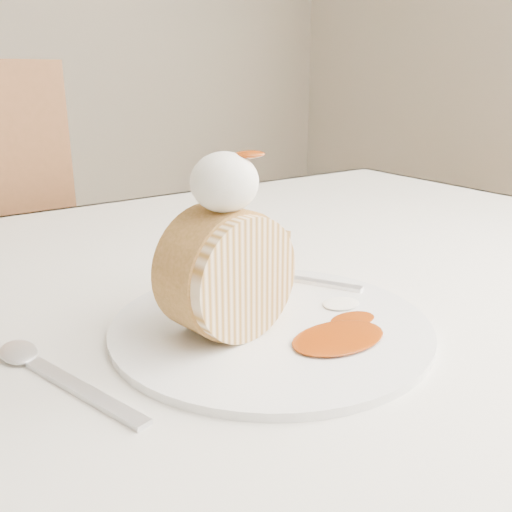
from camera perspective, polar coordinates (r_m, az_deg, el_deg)
table at (r=0.71m, az=-3.92°, el=-8.83°), size 1.40×0.90×0.75m
plate at (r=0.54m, az=1.50°, el=-6.98°), size 0.38×0.38×0.01m
roulade_slice at (r=0.50m, az=-2.90°, el=-1.72°), size 0.12×0.08×0.11m
cake_chunk at (r=0.60m, az=-0.73°, el=-1.14°), size 0.08×0.08×0.06m
whipped_cream at (r=0.48m, az=-3.17°, el=7.37°), size 0.06×0.06×0.05m
caramel_drizzle at (r=0.48m, az=-0.72°, el=10.90°), size 0.03×0.02×0.01m
caramel_pool at (r=0.51m, az=8.24°, el=-8.06°), size 0.11×0.09×0.00m
fork at (r=0.63m, az=5.03°, el=-2.46°), size 0.11×0.17×0.00m
spoon at (r=0.46m, az=-16.87°, el=-12.78°), size 0.07×0.17×0.00m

